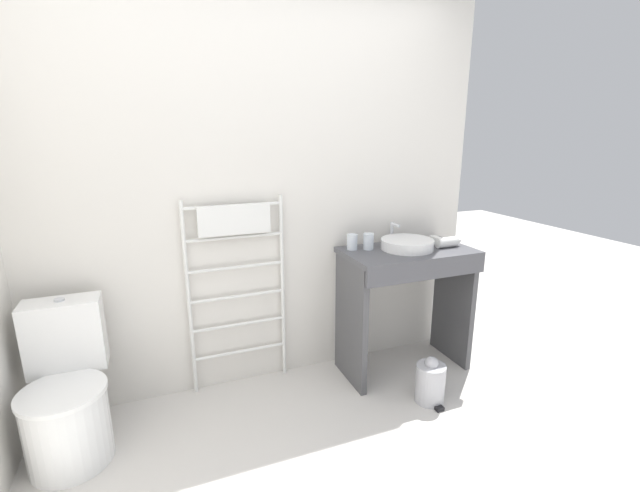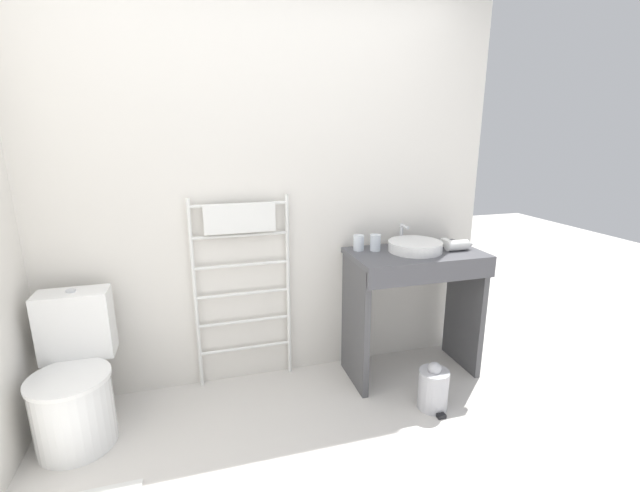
% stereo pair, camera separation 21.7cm
% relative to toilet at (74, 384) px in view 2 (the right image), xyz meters
% --- Properties ---
extents(wall_back, '(3.04, 0.12, 2.50)m').
position_rel_toilet_xyz_m(wall_back, '(1.15, 0.41, 0.93)').
color(wall_back, silver).
rests_on(wall_back, ground_plane).
extents(toilet, '(0.41, 0.56, 0.79)m').
position_rel_toilet_xyz_m(toilet, '(0.00, 0.00, 0.00)').
color(toilet, white).
rests_on(toilet, ground_plane).
extents(towel_radiator, '(0.62, 0.06, 1.25)m').
position_rel_toilet_xyz_m(towel_radiator, '(0.95, 0.30, 0.58)').
color(towel_radiator, white).
rests_on(towel_radiator, ground_plane).
extents(vanity_counter, '(0.87, 0.49, 0.88)m').
position_rel_toilet_xyz_m(vanity_counter, '(2.06, 0.07, 0.26)').
color(vanity_counter, '#4C4C51').
rests_on(vanity_counter, ground_plane).
extents(sink_basin, '(0.35, 0.35, 0.07)m').
position_rel_toilet_xyz_m(sink_basin, '(2.06, 0.09, 0.59)').
color(sink_basin, white).
rests_on(sink_basin, vanity_counter).
extents(faucet, '(0.02, 0.10, 0.15)m').
position_rel_toilet_xyz_m(faucet, '(2.06, 0.28, 0.65)').
color(faucet, silver).
rests_on(faucet, vanity_counter).
extents(cup_near_wall, '(0.07, 0.07, 0.10)m').
position_rel_toilet_xyz_m(cup_near_wall, '(1.71, 0.22, 0.61)').
color(cup_near_wall, silver).
rests_on(cup_near_wall, vanity_counter).
extents(cup_near_edge, '(0.07, 0.07, 0.11)m').
position_rel_toilet_xyz_m(cup_near_edge, '(1.81, 0.18, 0.61)').
color(cup_near_edge, silver).
rests_on(cup_near_edge, vanity_counter).
extents(hair_dryer, '(0.20, 0.16, 0.07)m').
position_rel_toilet_xyz_m(hair_dryer, '(2.34, 0.05, 0.59)').
color(hair_dryer, white).
rests_on(hair_dryer, vanity_counter).
extents(trash_bin, '(0.18, 0.21, 0.30)m').
position_rel_toilet_xyz_m(trash_bin, '(2.00, -0.33, -0.19)').
color(trash_bin, '#B7B7BC').
rests_on(trash_bin, ground_plane).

